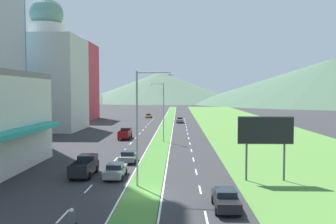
% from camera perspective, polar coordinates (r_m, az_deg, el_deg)
% --- Properties ---
extents(ground_plane, '(600.00, 600.00, 0.00)m').
position_cam_1_polar(ground_plane, '(31.76, -4.14, -12.98)').
color(ground_plane, '#2D2D30').
extents(grass_median, '(3.20, 240.00, 0.06)m').
position_cam_1_polar(grass_median, '(90.82, -0.31, -2.35)').
color(grass_median, '#477F33').
rests_on(grass_median, ground_plane).
extents(grass_verge_right, '(24.00, 240.00, 0.06)m').
position_cam_1_polar(grass_verge_right, '(92.43, 12.57, -2.33)').
color(grass_verge_right, '#518438').
rests_on(grass_verge_right, ground_plane).
extents(lane_dash_left_2, '(0.16, 2.80, 0.01)m').
position_cam_1_polar(lane_dash_left_2, '(27.59, -16.39, -15.62)').
color(lane_dash_left_2, silver).
rests_on(lane_dash_left_2, ground_plane).
extents(lane_dash_left_3, '(0.16, 2.80, 0.01)m').
position_cam_1_polar(lane_dash_left_3, '(34.24, -12.55, -11.84)').
color(lane_dash_left_3, silver).
rests_on(lane_dash_left_3, ground_plane).
extents(lane_dash_left_4, '(0.16, 2.80, 0.01)m').
position_cam_1_polar(lane_dash_left_4, '(41.09, -10.04, -9.27)').
color(lane_dash_left_4, silver).
rests_on(lane_dash_left_4, ground_plane).
extents(lane_dash_left_5, '(0.16, 2.80, 0.01)m').
position_cam_1_polar(lane_dash_left_5, '(48.05, -8.28, -7.42)').
color(lane_dash_left_5, silver).
rests_on(lane_dash_left_5, ground_plane).
extents(lane_dash_left_6, '(0.16, 2.80, 0.01)m').
position_cam_1_polar(lane_dash_left_6, '(55.08, -6.97, -6.05)').
color(lane_dash_left_6, silver).
rests_on(lane_dash_left_6, ground_plane).
extents(lane_dash_left_7, '(0.16, 2.80, 0.01)m').
position_cam_1_polar(lane_dash_left_7, '(62.16, -5.97, -4.98)').
color(lane_dash_left_7, silver).
rests_on(lane_dash_left_7, ground_plane).
extents(lane_dash_left_8, '(0.16, 2.80, 0.01)m').
position_cam_1_polar(lane_dash_left_8, '(69.27, -5.17, -4.13)').
color(lane_dash_left_8, silver).
rests_on(lane_dash_left_8, ground_plane).
extents(lane_dash_left_9, '(0.16, 2.80, 0.01)m').
position_cam_1_polar(lane_dash_left_9, '(76.40, -4.52, -3.44)').
color(lane_dash_left_9, silver).
rests_on(lane_dash_left_9, ground_plane).
extents(lane_dash_left_10, '(0.16, 2.80, 0.01)m').
position_cam_1_polar(lane_dash_left_10, '(83.56, -3.99, -2.86)').
color(lane_dash_left_10, silver).
rests_on(lane_dash_left_10, ground_plane).
extents(lane_dash_left_11, '(0.16, 2.80, 0.01)m').
position_cam_1_polar(lane_dash_left_11, '(90.72, -3.54, -2.38)').
color(lane_dash_left_11, silver).
rests_on(lane_dash_left_11, ground_plane).
extents(lane_dash_left_12, '(0.16, 2.80, 0.01)m').
position_cam_1_polar(lane_dash_left_12, '(97.89, -3.15, -1.97)').
color(lane_dash_left_12, silver).
rests_on(lane_dash_left_12, ground_plane).
extents(lane_dash_left_13, '(0.16, 2.80, 0.01)m').
position_cam_1_polar(lane_dash_left_13, '(105.08, -2.82, -1.61)').
color(lane_dash_left_13, silver).
rests_on(lane_dash_left_13, ground_plane).
extents(lane_dash_left_14, '(0.16, 2.80, 0.01)m').
position_cam_1_polar(lane_dash_left_14, '(112.27, -2.53, -1.30)').
color(lane_dash_left_14, silver).
rests_on(lane_dash_left_14, ground_plane).
extents(lane_dash_left_15, '(0.16, 2.80, 0.01)m').
position_cam_1_polar(lane_dash_left_15, '(119.46, -2.28, -1.03)').
color(lane_dash_left_15, silver).
rests_on(lane_dash_left_15, ground_plane).
extents(lane_dash_right_2, '(0.16, 2.80, 0.01)m').
position_cam_1_polar(lane_dash_right_2, '(26.41, 6.12, -16.38)').
color(lane_dash_right_2, silver).
rests_on(lane_dash_right_2, ground_plane).
extents(lane_dash_right_3, '(0.16, 2.80, 0.01)m').
position_cam_1_polar(lane_dash_right_3, '(33.30, 5.13, -12.21)').
color(lane_dash_right_3, silver).
rests_on(lane_dash_right_3, ground_plane).
extents(lane_dash_right_4, '(0.16, 2.80, 0.01)m').
position_cam_1_polar(lane_dash_right_4, '(40.31, 4.50, -9.47)').
color(lane_dash_right_4, silver).
rests_on(lane_dash_right_4, ground_plane).
extents(lane_dash_right_5, '(0.16, 2.80, 0.01)m').
position_cam_1_polar(lane_dash_right_5, '(47.38, 4.07, -7.55)').
color(lane_dash_right_5, silver).
rests_on(lane_dash_right_5, ground_plane).
extents(lane_dash_right_6, '(0.16, 2.80, 0.01)m').
position_cam_1_polar(lane_dash_right_6, '(54.50, 3.75, -6.13)').
color(lane_dash_right_6, silver).
rests_on(lane_dash_right_6, ground_plane).
extents(lane_dash_right_7, '(0.16, 2.80, 0.01)m').
position_cam_1_polar(lane_dash_right_7, '(61.65, 3.51, -5.04)').
color(lane_dash_right_7, silver).
rests_on(lane_dash_right_7, ground_plane).
extents(lane_dash_right_8, '(0.16, 2.80, 0.01)m').
position_cam_1_polar(lane_dash_right_8, '(68.81, 3.31, -4.17)').
color(lane_dash_right_8, silver).
rests_on(lane_dash_right_8, ground_plane).
extents(lane_dash_right_9, '(0.16, 2.80, 0.01)m').
position_cam_1_polar(lane_dash_right_9, '(75.99, 3.16, -3.47)').
color(lane_dash_right_9, silver).
rests_on(lane_dash_right_9, ground_plane).
extents(lane_dash_right_10, '(0.16, 2.80, 0.01)m').
position_cam_1_polar(lane_dash_right_10, '(83.17, 3.03, -2.89)').
color(lane_dash_right_10, silver).
rests_on(lane_dash_right_10, ground_plane).
extents(lane_dash_right_11, '(0.16, 2.80, 0.01)m').
position_cam_1_polar(lane_dash_right_11, '(90.37, 2.92, -2.40)').
color(lane_dash_right_11, silver).
rests_on(lane_dash_right_11, ground_plane).
extents(lane_dash_right_12, '(0.16, 2.80, 0.01)m').
position_cam_1_polar(lane_dash_right_12, '(97.57, 2.83, -1.98)').
color(lane_dash_right_12, silver).
rests_on(lane_dash_right_12, ground_plane).
extents(lane_dash_right_13, '(0.16, 2.80, 0.01)m').
position_cam_1_polar(lane_dash_right_13, '(104.77, 2.75, -1.63)').
color(lane_dash_right_13, silver).
rests_on(lane_dash_right_13, ground_plane).
extents(lane_dash_right_14, '(0.16, 2.80, 0.01)m').
position_cam_1_polar(lane_dash_right_14, '(111.98, 2.68, -1.31)').
color(lane_dash_right_14, silver).
rests_on(lane_dash_right_14, ground_plane).
extents(lane_dash_right_15, '(0.16, 2.80, 0.01)m').
position_cam_1_polar(lane_dash_right_15, '(119.19, 2.62, -1.04)').
color(lane_dash_right_15, silver).
rests_on(lane_dash_right_15, ground_plane).
extents(edge_line_median_left, '(0.16, 240.00, 0.01)m').
position_cam_1_polar(edge_line_median_left, '(90.90, -1.41, -2.36)').
color(edge_line_median_left, silver).
rests_on(edge_line_median_left, ground_plane).
extents(edge_line_median_right, '(0.16, 240.00, 0.01)m').
position_cam_1_polar(edge_line_median_right, '(90.78, 0.80, -2.37)').
color(edge_line_median_right, silver).
rests_on(edge_line_median_right, ground_plane).
extents(domed_building, '(15.25, 15.25, 30.41)m').
position_cam_1_polar(domed_building, '(87.61, -18.59, 5.32)').
color(domed_building, beige).
rests_on(domed_building, ground_plane).
extents(midrise_colored, '(14.80, 14.80, 24.15)m').
position_cam_1_polar(midrise_colored, '(119.65, -15.12, 4.65)').
color(midrise_colored, '#D83847').
rests_on(midrise_colored, ground_plane).
extents(hill_far_left, '(124.56, 124.56, 33.72)m').
position_cam_1_polar(hill_far_left, '(297.59, -20.22, 4.57)').
color(hill_far_left, '#516B56').
rests_on(hill_far_left, ground_plane).
extents(hill_far_center, '(139.11, 139.11, 25.99)m').
position_cam_1_polar(hill_far_center, '(309.80, -1.23, 3.99)').
color(hill_far_center, '#516B56').
rests_on(hill_far_center, ground_plane).
extents(hill_far_right, '(213.14, 213.14, 33.54)m').
position_cam_1_polar(hill_far_right, '(292.87, 24.78, 4.48)').
color(hill_far_right, '#47664C').
rests_on(hill_far_right, ground_plane).
extents(street_lamp_near, '(3.52, 0.53, 10.78)m').
position_cam_1_polar(street_lamp_near, '(33.20, -4.33, -1.42)').
color(street_lamp_near, '#99999E').
rests_on(street_lamp_near, ground_plane).
extents(street_lamp_mid, '(2.65, 0.28, 10.43)m').
position_cam_1_polar(street_lamp_mid, '(63.20, -0.94, 0.54)').
color(street_lamp_mid, '#99999E').
rests_on(street_lamp_mid, ground_plane).
extents(billboard_roadside, '(5.51, 0.28, 6.44)m').
position_cam_1_polar(billboard_roadside, '(36.60, 15.31, -3.25)').
color(billboard_roadside, '#4C4C51').
rests_on(billboard_roadside, ground_plane).
extents(car_0, '(1.89, 4.46, 1.48)m').
position_cam_1_polar(car_0, '(28.16, 9.18, -13.52)').
color(car_0, black).
rests_on(car_0, ground_plane).
extents(car_1, '(1.94, 4.71, 1.58)m').
position_cam_1_polar(car_1, '(102.78, 1.89, -1.27)').
color(car_1, slate).
rests_on(car_1, ground_plane).
extents(car_2, '(1.91, 4.06, 1.47)m').
position_cam_1_polar(car_2, '(122.35, -3.09, -0.58)').
color(car_2, '#C6842D').
rests_on(car_2, ground_plane).
extents(car_3, '(2.03, 4.05, 1.44)m').
position_cam_1_polar(car_3, '(45.61, -6.32, -7.05)').
color(car_3, slate).
rests_on(car_3, ground_plane).
extents(car_4, '(1.93, 4.73, 1.53)m').
position_cam_1_polar(car_4, '(37.75, -8.35, -9.16)').
color(car_4, slate).
rests_on(car_4, ground_plane).
extents(pickup_truck_0, '(2.18, 5.40, 2.00)m').
position_cam_1_polar(pickup_truck_0, '(39.34, -13.09, -8.41)').
color(pickup_truck_0, black).
rests_on(pickup_truck_0, ground_plane).
extents(pickup_truck_1, '(2.18, 5.40, 2.00)m').
position_cam_1_polar(pickup_truck_1, '(68.31, -6.81, -3.42)').
color(pickup_truck_1, maroon).
rests_on(pickup_truck_1, ground_plane).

